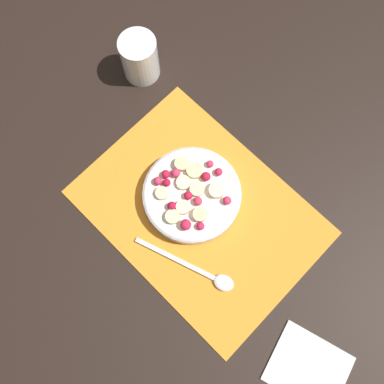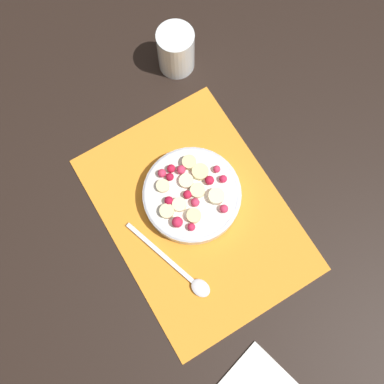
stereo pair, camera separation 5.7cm
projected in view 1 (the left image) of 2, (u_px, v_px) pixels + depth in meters
ground_plane at (200, 212)px, 0.88m from camera, size 3.00×3.00×0.00m
placemat at (200, 212)px, 0.87m from camera, size 0.47×0.34×0.01m
fruit_bowl at (192, 195)px, 0.86m from camera, size 0.20×0.20×0.05m
spoon at (205, 273)px, 0.84m from camera, size 0.21×0.09×0.01m
drinking_glass at (140, 58)px, 0.92m from camera, size 0.08×0.08×0.10m
napkin at (309, 368)px, 0.79m from camera, size 0.17×0.15×0.01m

